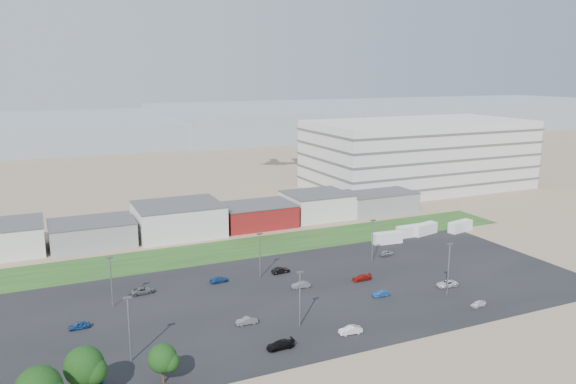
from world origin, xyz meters
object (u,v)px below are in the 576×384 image
box_trailer_a (387,238)px  parked_car_13 (350,330)px  parked_car_4 (247,321)px  parked_car_7 (301,285)px  parked_car_8 (387,253)px  parked_car_12 (362,277)px  parked_car_6 (219,280)px  parked_car_0 (447,284)px  parked_car_2 (478,304)px  parked_car_1 (381,294)px  parked_car_11 (281,270)px  parked_car_3 (280,345)px  parked_car_5 (79,325)px  parked_car_10 (88,383)px  parked_car_9 (143,290)px

box_trailer_a → parked_car_13: 52.21m
parked_car_4 → parked_car_7: (15.64, 11.05, 0.00)m
parked_car_8 → parked_car_12: size_ratio=0.89×
parked_car_8 → parked_car_6: bearing=86.5°
parked_car_0 → parked_car_13: parked_car_13 is taller
parked_car_0 → parked_car_2: size_ratio=1.39×
box_trailer_a → parked_car_8: bearing=-120.2°
parked_car_1 → parked_car_11: 23.35m
parked_car_0 → parked_car_3: bearing=-74.8°
parked_car_13 → parked_car_8: bearing=143.4°
parked_car_8 → parked_car_13: (-28.41, -31.25, 0.02)m
parked_car_8 → parked_car_11: (-27.51, -0.36, 0.02)m
parked_car_0 → parked_car_5: bearing=-97.0°
parked_car_0 → parked_car_11: 34.55m
parked_car_3 → parked_car_8: size_ratio=1.21×
parked_car_6 → parked_car_10: parked_car_10 is taller
parked_car_0 → parked_car_3: (-41.01, -9.86, 0.04)m
parked_car_2 → parked_car_7: bearing=-136.2°
box_trailer_a → parked_car_0: bearing=-96.4°
parked_car_1 → parked_car_13: (-13.47, -11.20, 0.07)m
parked_car_4 → parked_car_12: size_ratio=0.90×
parked_car_5 → parked_car_13: size_ratio=0.88×
parked_car_6 → parked_car_5: bearing=106.8°
parked_car_10 → parked_car_12: 58.93m
parked_car_0 → parked_car_1: 14.99m
parked_car_9 → parked_car_0: bearing=-115.7°
parked_car_1 → parked_car_11: parked_car_11 is taller
parked_car_10 → parked_car_4: bearing=-77.9°
parked_car_8 → parked_car_9: (-56.59, 0.44, 0.00)m
box_trailer_a → parked_car_8: box_trailer_a is taller
parked_car_12 → parked_car_3: bearing=-53.1°
parked_car_5 → parked_car_11: bearing=103.4°
parked_car_3 → parked_car_9: bearing=-154.2°
parked_car_3 → parked_car_5: bearing=-126.4°
box_trailer_a → parked_car_13: box_trailer_a is taller
parked_car_13 → parked_car_7: bearing=-177.7°
parked_car_8 → parked_car_11: 27.51m
parked_car_12 → parked_car_4: bearing=-71.1°
parked_car_1 → parked_car_12: bearing=175.8°
parked_car_1 → box_trailer_a: bearing=147.1°
parked_car_10 → parked_car_13: 41.13m
parked_car_2 → parked_car_3: (-39.77, 0.34, 0.11)m
parked_car_8 → parked_car_12: bearing=125.5°
parked_car_7 → parked_car_8: (27.14, 9.68, 0.01)m
parked_car_4 → parked_car_7: size_ratio=0.99×
parked_car_0 → parked_car_8: 21.26m
parked_car_8 → parked_car_13: size_ratio=0.94×
parked_car_9 → parked_car_11: bearing=-96.3°
parked_car_5 → parked_car_10: parked_car_5 is taller
parked_car_3 → parked_car_4: bearing=-170.8°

